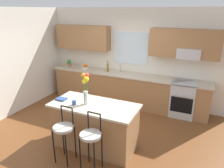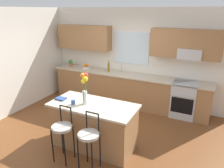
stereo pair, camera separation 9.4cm
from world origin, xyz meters
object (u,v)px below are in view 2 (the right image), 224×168
object	(u,v)px
oven_range	(184,99)
fruit_bowl_oranges	(86,67)
bar_stool_near	(62,130)
cookbook	(61,99)
bottle_olive_oil	(109,67)
mug_ceramic	(73,102)
flower_vase	(85,85)
potted_plant_small	(71,63)
kitchen_island	(94,125)
bar_stool_middle	(89,137)

from	to	relation	value
oven_range	fruit_bowl_oranges	distance (m)	2.99
bar_stool_near	cookbook	world-z (taller)	bar_stool_near
cookbook	bottle_olive_oil	distance (m)	2.24
mug_ceramic	flower_vase	bearing A→B (deg)	34.20
bar_stool_near	potted_plant_small	size ratio (longest dim) A/B	4.59
flower_vase	potted_plant_small	bearing A→B (deg)	131.67
flower_vase	bottle_olive_oil	distance (m)	2.29
bar_stool_near	fruit_bowl_oranges	world-z (taller)	fruit_bowl_oranges
fruit_bowl_oranges	kitchen_island	bearing A→B (deg)	-54.93
bar_stool_near	fruit_bowl_oranges	size ratio (longest dim) A/B	4.34
flower_vase	mug_ceramic	bearing A→B (deg)	-145.80
flower_vase	potted_plant_small	size ratio (longest dim) A/B	2.70
cookbook	kitchen_island	bearing A→B (deg)	5.94
cookbook	flower_vase	bearing A→B (deg)	4.12
bottle_olive_oil	potted_plant_small	world-z (taller)	bottle_olive_oil
cookbook	bar_stool_near	bearing A→B (deg)	-51.11
bar_stool_near	potted_plant_small	world-z (taller)	potted_plant_small
cookbook	bottle_olive_oil	world-z (taller)	bottle_olive_oil
kitchen_island	bar_stool_near	bearing A→B (deg)	-114.11
bar_stool_middle	fruit_bowl_oranges	size ratio (longest dim) A/B	4.34
flower_vase	fruit_bowl_oranges	size ratio (longest dim) A/B	2.55
bar_stool_near	mug_ceramic	world-z (taller)	bar_stool_near
oven_range	potted_plant_small	xyz separation A→B (m)	(-3.53, 0.03, 0.59)
mug_ceramic	bottle_olive_oil	size ratio (longest dim) A/B	0.28
potted_plant_small	bar_stool_middle	bearing A→B (deg)	-49.41
flower_vase	cookbook	distance (m)	0.67
kitchen_island	bar_stool_middle	distance (m)	0.69
bar_stool_near	bottle_olive_oil	xyz separation A→B (m)	(-0.47, 2.77, 0.41)
bar_stool_near	cookbook	size ratio (longest dim) A/B	5.21
bar_stool_near	fruit_bowl_oranges	bearing A→B (deg)	114.12
cookbook	potted_plant_small	distance (m)	2.64
potted_plant_small	bottle_olive_oil	bearing A→B (deg)	-0.07
kitchen_island	flower_vase	world-z (taller)	flower_vase
bar_stool_middle	bar_stool_near	bearing A→B (deg)	180.00
fruit_bowl_oranges	mug_ceramic	bearing A→B (deg)	-63.15
kitchen_island	bottle_olive_oil	bearing A→B (deg)	109.13
oven_range	potted_plant_small	size ratio (longest dim) A/B	4.05
oven_range	kitchen_island	xyz separation A→B (m)	(-1.43, -2.13, 0.00)
kitchen_island	bottle_olive_oil	distance (m)	2.36
oven_range	fruit_bowl_oranges	size ratio (longest dim) A/B	3.83
flower_vase	cookbook	bearing A→B (deg)	-175.88
fruit_bowl_oranges	cookbook	bearing A→B (deg)	-70.15
flower_vase	mug_ceramic	distance (m)	0.40
mug_ceramic	bar_stool_middle	bearing A→B (deg)	-36.25
oven_range	flower_vase	world-z (taller)	flower_vase
bar_stool_middle	kitchen_island	bearing A→B (deg)	114.11
oven_range	bar_stool_near	bearing A→B (deg)	-121.75
flower_vase	bottle_olive_oil	size ratio (longest dim) A/B	1.90
bar_stool_middle	bottle_olive_oil	xyz separation A→B (m)	(-1.02, 2.77, 0.41)
mug_ceramic	bottle_olive_oil	bearing A→B (deg)	99.97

